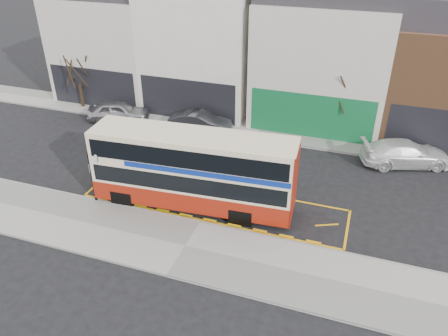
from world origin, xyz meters
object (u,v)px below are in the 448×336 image
at_px(double_decker_bus, 194,170).
at_px(bus_stop_post, 92,171).
at_px(car_grey, 200,122).
at_px(car_white, 405,153).
at_px(street_tree_left, 76,63).
at_px(street_tree_right, 345,81).
at_px(car_silver, 119,111).

relative_size(double_decker_bus, bus_stop_post, 3.56).
xyz_separation_m(double_decker_bus, car_grey, (-3.10, 8.54, -1.46)).
distance_m(double_decker_bus, car_white, 13.43).
distance_m(car_grey, street_tree_left, 10.93).
distance_m(double_decker_bus, bus_stop_post, 5.29).
bearing_deg(car_white, street_tree_right, 41.15).
bearing_deg(street_tree_right, car_silver, -171.24).
relative_size(car_silver, street_tree_left, 0.83).
xyz_separation_m(car_grey, street_tree_right, (9.31, 2.17, 3.36)).
relative_size(double_decker_bus, car_grey, 2.40).
bearing_deg(car_grey, street_tree_left, 80.35).
bearing_deg(car_grey, car_silver, 88.26).
bearing_deg(bus_stop_post, double_decker_bus, 22.88).
bearing_deg(car_grey, street_tree_right, -80.87).
distance_m(street_tree_left, street_tree_right, 19.83).
relative_size(car_grey, street_tree_right, 0.73).
height_order(double_decker_bus, car_silver, double_decker_bus).
bearing_deg(car_silver, bus_stop_post, -173.73).
xyz_separation_m(car_silver, street_tree_left, (-4.07, 1.29, 2.91)).
height_order(car_grey, street_tree_right, street_tree_right).
height_order(double_decker_bus, car_white, double_decker_bus).
distance_m(double_decker_bus, car_grey, 9.20).
relative_size(street_tree_left, street_tree_right, 0.90).
height_order(car_grey, car_white, car_white).
distance_m(car_grey, street_tree_right, 10.13).
xyz_separation_m(double_decker_bus, car_silver, (-9.51, 8.29, -1.42)).
xyz_separation_m(double_decker_bus, bus_stop_post, (-5.07, -1.48, -0.25)).
bearing_deg(bus_stop_post, car_grey, 85.46).
bearing_deg(car_grey, bus_stop_post, 164.89).
height_order(bus_stop_post, car_silver, bus_stop_post).
distance_m(car_white, street_tree_right, 5.97).
bearing_deg(double_decker_bus, car_grey, 105.88).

